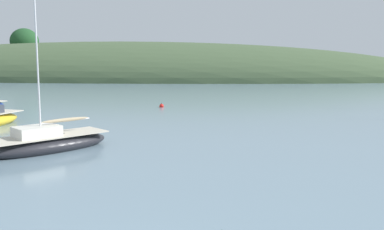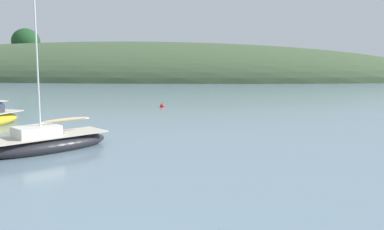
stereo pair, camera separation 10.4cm
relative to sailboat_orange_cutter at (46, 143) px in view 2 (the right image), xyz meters
The scene contains 3 objects.
far_shoreline_hill 78.41m from the sailboat_orange_cutter, 103.24° to the left, with size 150.00×36.00×21.09m.
sailboat_orange_cutter is the anchor object (origin of this frame).
mooring_buoy_inner 20.95m from the sailboat_orange_cutter, 81.97° to the left, with size 0.44×0.44×0.54m.
Camera 2 is at (2.67, -8.26, 5.03)m, focal length 40.15 mm.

